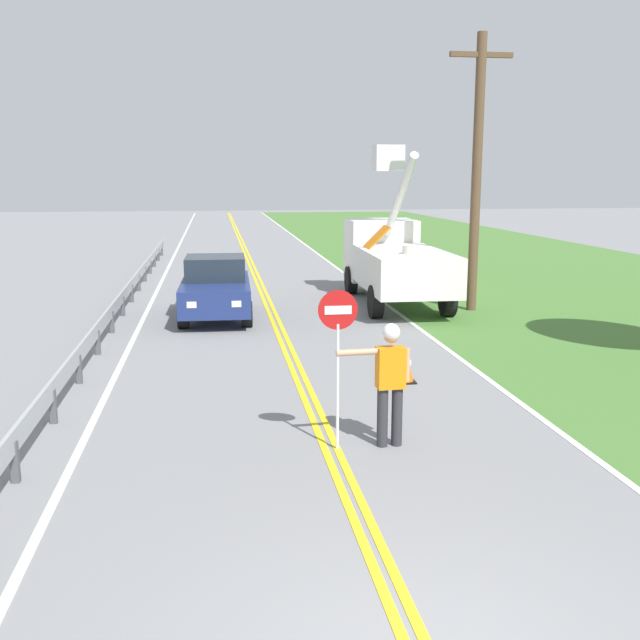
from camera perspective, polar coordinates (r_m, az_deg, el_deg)
grass_verge_right at (r=28.38m, az=19.49°, el=2.80°), size 16.00×110.00×0.01m
centerline_yellow_left at (r=25.18m, az=-4.82°, el=2.40°), size 0.11×110.00×0.01m
centerline_yellow_right at (r=25.19m, az=-4.41°, el=2.42°), size 0.11×110.00×0.01m
edge_line_right at (r=25.66m, az=3.44°, el=2.59°), size 0.12×110.00×0.01m
edge_line_left at (r=25.22m, az=-12.81°, el=2.18°), size 0.12×110.00×0.01m
flagger_worker at (r=10.44m, az=5.53°, el=-4.47°), size 1.09×0.26×1.83m
stop_sign_paddle at (r=10.08m, az=1.42°, el=-1.11°), size 0.56×0.04×2.33m
utility_bucket_truck at (r=22.63m, az=5.77°, el=4.93°), size 2.82×6.86×4.84m
oncoming_sedan_nearest at (r=20.17m, az=-8.24°, el=2.50°), size 2.00×4.15×1.70m
utility_pole_near at (r=21.42m, az=12.28°, el=11.55°), size 1.80×0.28×7.77m
traffic_cone_lead at (r=13.88m, az=6.71°, el=-3.55°), size 0.40×0.40×0.70m
guardrail_left_shoulder at (r=22.16m, az=-15.00°, el=2.19°), size 0.10×32.00×0.71m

